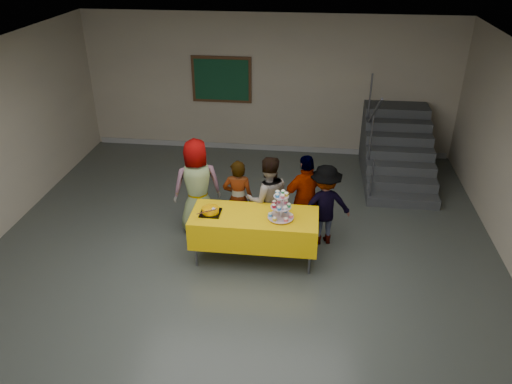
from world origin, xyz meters
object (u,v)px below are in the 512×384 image
schoolchild_b (238,199)px  noticeboard (222,80)px  cupcake_stand (281,207)px  schoolchild_a (197,186)px  schoolchild_c (268,199)px  schoolchild_e (324,205)px  staircase (396,151)px  bake_table (254,227)px  schoolchild_d (306,199)px  bear_cake (210,210)px

schoolchild_b → noticeboard: bearing=-77.8°
cupcake_stand → schoolchild_a: bearing=150.6°
schoolchild_c → schoolchild_e: 0.89m
schoolchild_b → schoolchild_e: 1.37m
staircase → schoolchild_b: bearing=-136.0°
bake_table → schoolchild_d: size_ratio=1.27×
cupcake_stand → noticeboard: bearing=110.9°
schoolchild_d → staircase: 3.25m
bake_table → cupcake_stand: size_ratio=4.22×
staircase → noticeboard: noticeboard is taller
cupcake_stand → schoolchild_b: size_ratio=0.33×
noticeboard → staircase: bearing=-12.7°
cupcake_stand → staircase: (2.09, 3.41, -0.47)m
schoolchild_b → schoolchild_d: schoolchild_d is taller
schoolchild_a → staircase: 4.39m
bear_cake → schoolchild_e: size_ratio=0.27×
bake_table → schoolchild_d: 0.99m
schoolchild_a → schoolchild_d: size_ratio=1.08×
bake_table → schoolchild_c: 0.62m
cupcake_stand → schoolchild_c: 0.72m
schoolchild_c → schoolchild_d: 0.61m
schoolchild_b → staircase: (2.82, 2.73, -0.18)m
schoolchild_b → noticeboard: size_ratio=1.03×
bake_table → schoolchild_d: bearing=40.5°
bake_table → schoolchild_e: schoolchild_e is taller
schoolchild_a → schoolchild_b: size_ratio=1.19×
bear_cake → schoolchild_d: (1.39, 0.66, -0.09)m
schoolchild_a → cupcake_stand: bearing=130.3°
bake_table → noticeboard: (-1.23, 4.20, 1.04)m
bear_cake → schoolchild_b: schoolchild_b is taller
cupcake_stand → bear_cake: cupcake_stand is taller
cupcake_stand → schoolchild_e: 0.96m
bear_cake → staircase: bearing=47.2°
bear_cake → schoolchild_c: 1.00m
cupcake_stand → noticeboard: (-1.62, 4.25, 0.64)m
schoolchild_a → schoolchild_e: size_ratio=1.19×
staircase → schoolchild_e: bearing=-117.8°
cupcake_stand → noticeboard: noticeboard is taller
cupcake_stand → schoolchild_e: size_ratio=0.33×
bear_cake → schoolchild_d: 1.54m
noticeboard → bake_table: bearing=-73.6°
bear_cake → schoolchild_e: 1.80m
schoolchild_a → schoolchild_e: schoolchild_a is taller
schoolchild_a → schoolchild_e: bearing=155.7°
bear_cake → schoolchild_e: bearing=20.4°
cupcake_stand → schoolchild_e: schoolchild_e is taller
schoolchild_c → noticeboard: bearing=-85.3°
bake_table → schoolchild_a: schoolchild_a is taller
cupcake_stand → staircase: size_ratio=0.19×
schoolchild_b → noticeboard: noticeboard is taller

